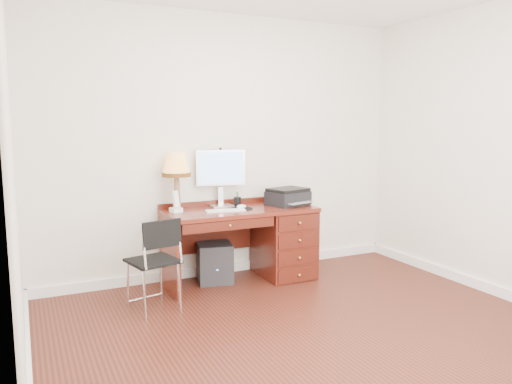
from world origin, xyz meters
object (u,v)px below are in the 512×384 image
phone (176,206)px  equipment_box (215,262)px  desk (268,238)px  chair (154,256)px  monitor (220,171)px  leg_lamp (176,168)px  printer (288,197)px

phone → equipment_box: bearing=-11.1°
desk → chair: 1.38m
monitor → leg_lamp: 0.49m
printer → phone: bearing=159.9°
desk → printer: (0.22, -0.02, 0.42)m
printer → phone: size_ratio=2.26×
phone → chair: bearing=-137.4°
chair → desk: bearing=6.1°
monitor → printer: 0.75m
printer → phone: phone is taller
monitor → phone: monitor is taller
monitor → phone: (-0.51, -0.14, -0.30)m
monitor → desk: bearing=-14.7°
phone → chair: (-0.35, -0.53, -0.32)m
monitor → printer: monitor is taller
desk → monitor: 0.86m
leg_lamp → chair: (-0.38, -0.59, -0.67)m
desk → leg_lamp: (-0.92, 0.14, 0.75)m
leg_lamp → chair: bearing=-122.9°
printer → chair: 1.62m
desk → leg_lamp: bearing=171.5°
desk → chair: bearing=-161.0°
monitor → leg_lamp: size_ratio=1.02×
monitor → equipment_box: size_ratio=1.47×
desk → chair: chair is taller
monitor → printer: size_ratio=1.24×
equipment_box → phone: bearing=-165.1°
phone → chair: 0.71m
leg_lamp → phone: 0.36m
monitor → chair: bearing=-130.5°
printer → phone: 1.18m
phone → printer: bearing=-18.4°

